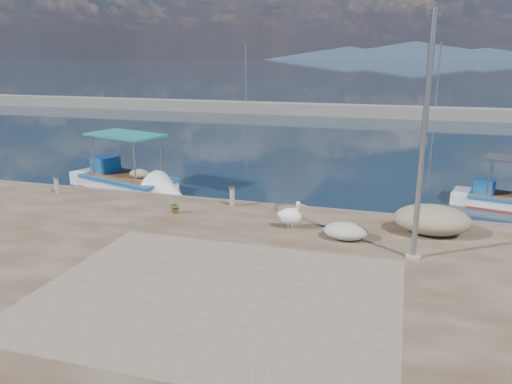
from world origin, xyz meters
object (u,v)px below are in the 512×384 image
object	(u,v)px
boat_left	(128,184)
lamp_post	(423,148)
pelican	(291,216)
bollard_near	(232,196)

from	to	relation	value
boat_left	lamp_post	xyz separation A→B (m)	(13.21, -6.14, 3.55)
pelican	boat_left	bearing A→B (deg)	160.32
pelican	bollard_near	distance (m)	3.45
pelican	lamp_post	xyz separation A→B (m)	(4.04, -1.41, 2.81)
boat_left	pelican	bearing A→B (deg)	-9.48
boat_left	bollard_near	bearing A→B (deg)	-5.54
boat_left	bollard_near	distance (m)	6.94
bollard_near	lamp_post	bearing A→B (deg)	-26.34
pelican	bollard_near	size ratio (longest dim) A/B	1.37
boat_left	pelican	size ratio (longest dim) A/B	6.44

